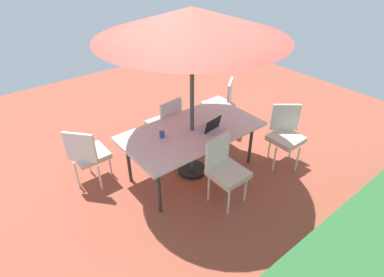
# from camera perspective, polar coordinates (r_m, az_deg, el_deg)

# --- Properties ---
(ground_plane) EXTENTS (10.00, 10.00, 0.02)m
(ground_plane) POSITION_cam_1_polar(r_m,az_deg,el_deg) (4.98, 0.00, -6.10)
(ground_plane) COLOR #9E4C38
(hedge_row) EXTENTS (6.30, 0.68, 1.23)m
(hedge_row) POSITION_cam_1_polar(r_m,az_deg,el_deg) (3.50, 30.29, -19.11)
(hedge_row) COLOR #2D6633
(hedge_row) RESTS_ON ground_plane
(dining_table) EXTENTS (2.04, 1.11, 0.78)m
(dining_table) POSITION_cam_1_polar(r_m,az_deg,el_deg) (4.55, 0.00, 1.12)
(dining_table) COLOR silver
(dining_table) RESTS_ON ground_plane
(patio_umbrella) EXTENTS (2.43, 2.43, 2.46)m
(patio_umbrella) POSITION_cam_1_polar(r_m,az_deg,el_deg) (3.95, 0.00, 20.35)
(patio_umbrella) COLOR #4C4C4C
(patio_umbrella) RESTS_ON ground_plane
(chair_southwest) EXTENTS (0.58, 0.58, 0.98)m
(chair_southwest) POSITION_cam_1_polar(r_m,az_deg,el_deg) (5.84, 5.40, 6.68)
(chair_southwest) COLOR beige
(chair_southwest) RESTS_ON ground_plane
(chair_south) EXTENTS (0.47, 0.48, 0.98)m
(chair_south) POSITION_cam_1_polar(r_m,az_deg,el_deg) (5.18, -4.89, 3.06)
(chair_south) COLOR beige
(chair_south) RESTS_ON ground_plane
(chair_north) EXTENTS (0.47, 0.48, 0.98)m
(chair_north) POSITION_cam_1_polar(r_m,az_deg,el_deg) (4.17, 6.10, -5.40)
(chair_north) COLOR beige
(chair_north) RESTS_ON ground_plane
(chair_southeast) EXTENTS (0.59, 0.58, 0.98)m
(chair_southeast) POSITION_cam_1_polar(r_m,az_deg,el_deg) (4.65, -18.63, -2.61)
(chair_southeast) COLOR beige
(chair_southeast) RESTS_ON ground_plane
(chair_northwest) EXTENTS (0.58, 0.58, 0.98)m
(chair_northwest) POSITION_cam_1_polar(r_m,az_deg,el_deg) (5.08, 16.84, 0.96)
(chair_northwest) COLOR beige
(chair_northwest) RESTS_ON ground_plane
(laptop) EXTENTS (0.35, 0.29, 0.21)m
(laptop) POSITION_cam_1_polar(r_m,az_deg,el_deg) (4.50, 3.17, 2.15)
(laptop) COLOR #B7B7BC
(laptop) RESTS_ON dining_table
(cup) EXTENTS (0.07, 0.07, 0.09)m
(cup) POSITION_cam_1_polar(r_m,az_deg,el_deg) (4.34, -5.55, 0.75)
(cup) COLOR #334C99
(cup) RESTS_ON dining_table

